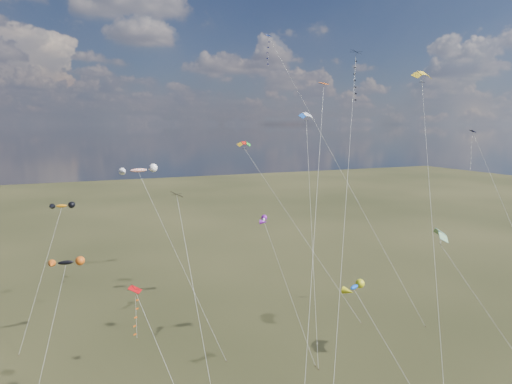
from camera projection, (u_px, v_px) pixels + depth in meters
name	position (u px, v px, depth m)	size (l,w,h in m)	color
diamond_black_high	(354.00, 95.00, 49.67)	(16.65, 21.22, 35.07)	black
diamond_navy_tall	(282.00, 73.00, 65.75)	(15.47, 18.75, 39.75)	navy
diamond_black_mid	(188.00, 259.00, 39.22)	(1.29, 11.69, 20.80)	black
diamond_red_low	(139.00, 318.00, 38.61)	(4.86, 7.75, 13.27)	#C0090C
diamond_navy_right	(476.00, 160.00, 63.04)	(2.65, 17.89, 26.08)	#0A0B47
diamond_orange_center	(316.00, 202.00, 39.10)	(10.49, 14.36, 30.80)	#D35313
parafoil_yellow	(423.00, 75.00, 51.13)	(13.49, 19.22, 33.14)	yellow
parafoil_blue_white	(307.00, 116.00, 66.10)	(9.48, 19.14, 28.86)	blue
parafoil_striped	(441.00, 232.00, 51.03)	(7.50, 9.95, 15.72)	yellow
parafoil_tricolor	(245.00, 144.00, 68.42)	(11.90, 16.44, 24.60)	gold
novelty_black_orange	(66.00, 263.00, 46.61)	(5.43, 7.02, 13.33)	black
novelty_orange_black	(61.00, 206.00, 63.23)	(7.22, 11.86, 16.17)	orange
novelty_white_purple	(264.00, 220.00, 54.79)	(3.69, 9.09, 15.87)	silver
novelty_redwhite_stripe	(139.00, 171.00, 54.47)	(9.69, 10.20, 22.02)	red
novelty_blue_yellow	(355.00, 288.00, 42.45)	(5.96, 7.69, 12.27)	blue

